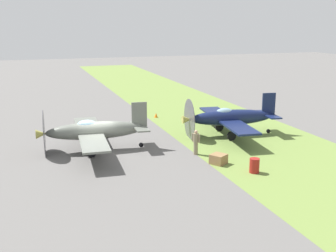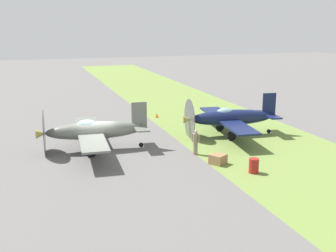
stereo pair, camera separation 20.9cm
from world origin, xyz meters
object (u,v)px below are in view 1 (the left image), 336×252
object	(u,v)px
airplane_wingman	(230,118)
supply_crate	(218,159)
fuel_drum	(254,166)
runway_marker_cone	(156,115)
airplane_lead	(93,131)
ground_crew_chief	(196,142)

from	to	relation	value
airplane_wingman	supply_crate	bearing A→B (deg)	154.59
fuel_drum	supply_crate	bearing A→B (deg)	31.61
airplane_wingman	runway_marker_cone	distance (m)	9.00
airplane_lead	supply_crate	size ratio (longest dim) A/B	10.88
supply_crate	runway_marker_cone	size ratio (longest dim) A/B	2.05
ground_crew_chief	fuel_drum	world-z (taller)	ground_crew_chief
ground_crew_chief	runway_marker_cone	size ratio (longest dim) A/B	3.93
ground_crew_chief	fuel_drum	size ratio (longest dim) A/B	1.92
airplane_wingman	ground_crew_chief	xyz separation A→B (m)	(-3.81, 4.49, -0.55)
runway_marker_cone	fuel_drum	bearing A→B (deg)	-176.05
fuel_drum	airplane_lead	bearing A→B (deg)	47.89
ground_crew_chief	supply_crate	world-z (taller)	ground_crew_chief
airplane_lead	fuel_drum	world-z (taller)	airplane_lead
supply_crate	ground_crew_chief	bearing A→B (deg)	15.08
airplane_wingman	fuel_drum	xyz separation A→B (m)	(-8.32, 2.52, -1.01)
ground_crew_chief	supply_crate	xyz separation A→B (m)	(-2.32, -0.62, -0.59)
airplane_wingman	supply_crate	size ratio (longest dim) A/B	10.95
airplane_wingman	airplane_lead	bearing A→B (deg)	100.36
fuel_drum	runway_marker_cone	world-z (taller)	fuel_drum
airplane_lead	ground_crew_chief	size ratio (longest dim) A/B	5.66
supply_crate	airplane_wingman	bearing A→B (deg)	-32.26
airplane_lead	ground_crew_chief	xyz separation A→B (m)	(-3.14, -6.49, -0.55)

